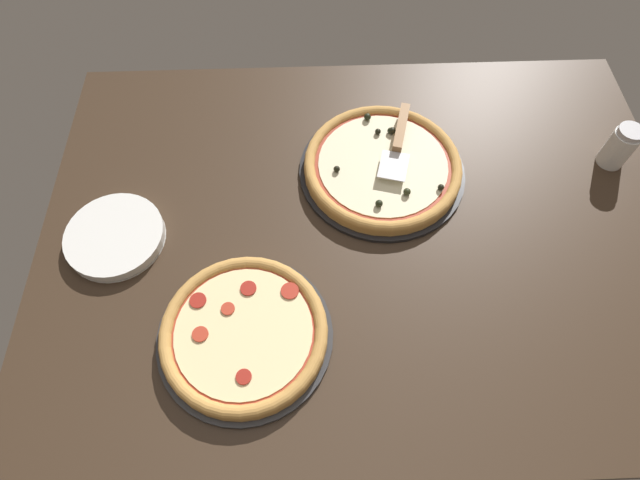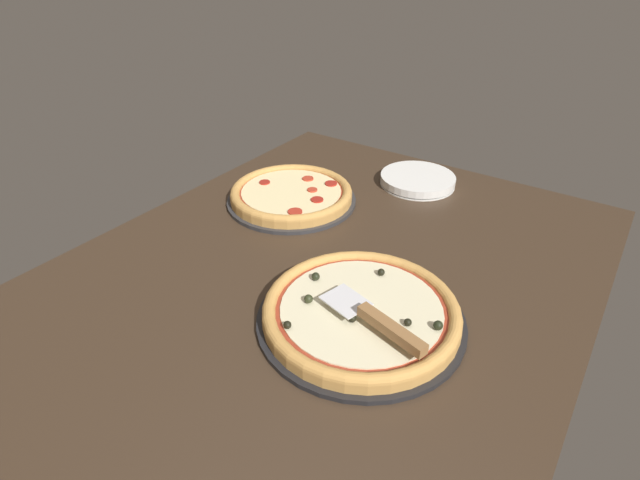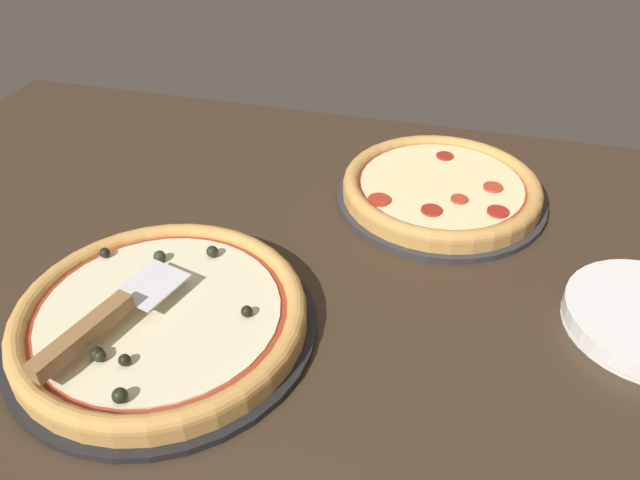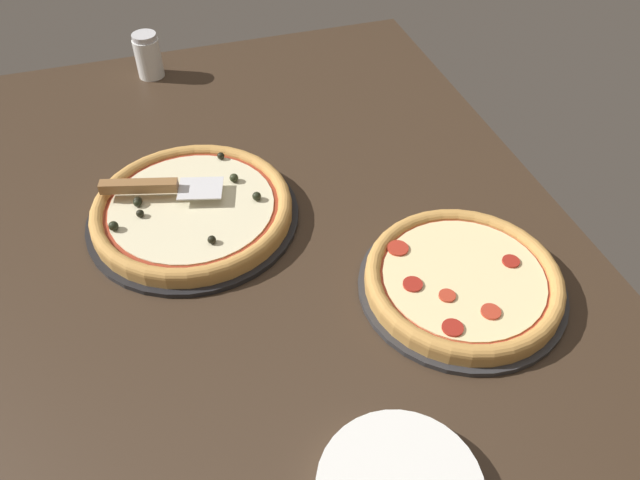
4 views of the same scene
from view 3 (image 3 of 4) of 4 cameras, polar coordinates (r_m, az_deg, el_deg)
ground_plane at (r=93.24cm, az=-6.88°, el=-3.16°), size 145.35×106.11×3.60cm
pizza_pan_front at (r=83.70cm, az=-14.13°, el=-7.69°), size 39.65×39.65×1.00cm
pizza_front at (r=82.25cm, az=-14.35°, el=-6.62°), size 37.27×37.27×4.19cm
pizza_pan_back at (r=107.32cm, az=10.90°, el=3.84°), size 34.93×34.93×1.00cm
pizza_back at (r=106.20cm, az=11.03°, el=4.79°), size 32.83×32.83×3.30cm
serving_spatula at (r=78.03cm, az=-19.86°, el=-7.34°), size 10.04×22.83×2.00cm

